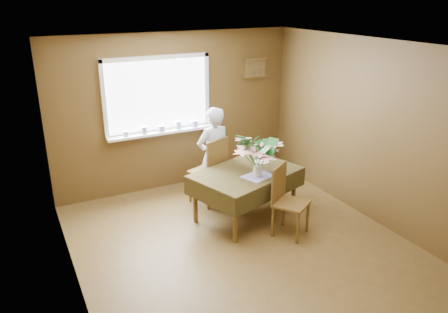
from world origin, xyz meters
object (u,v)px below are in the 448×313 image
dining_table (246,177)px  seated_woman (213,156)px  flower_bouquet (258,152)px  chair_far (212,169)px  chair_near (286,198)px

dining_table → seated_woman: 0.68m
dining_table → flower_bouquet: flower_bouquet is taller
chair_far → seated_woman: 0.19m
chair_far → chair_near: size_ratio=1.10×
dining_table → chair_near: size_ratio=1.76×
dining_table → seated_woman: (-0.20, 0.63, 0.14)m
chair_far → chair_near: 1.34m
chair_far → flower_bouquet: size_ratio=1.68×
chair_far → flower_bouquet: (0.30, -0.83, 0.49)m
dining_table → seated_woman: seated_woman is taller
chair_far → seated_woman: seated_woman is taller
chair_near → chair_far: bearing=78.9°
seated_woman → dining_table: bearing=101.1°
seated_woman → flower_bouquet: (0.26, -0.85, 0.30)m
chair_near → seated_woman: seated_woman is taller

